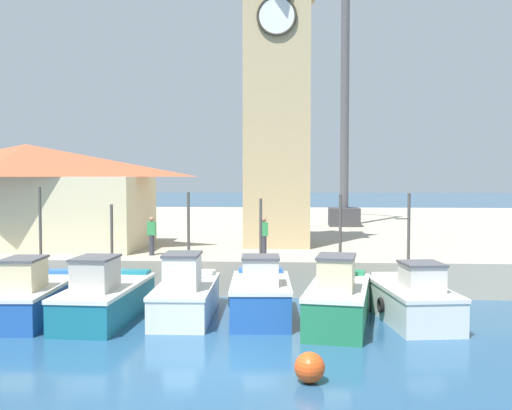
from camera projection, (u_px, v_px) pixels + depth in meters
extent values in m
plane|color=navy|center=(196.00, 370.00, 14.57)|extent=(300.00, 300.00, 0.00)
cube|color=#A89E89|center=(260.00, 231.00, 43.18)|extent=(120.00, 40.00, 1.39)
cube|color=#2356A8|center=(35.00, 303.00, 19.91)|extent=(2.03, 5.09, 1.01)
cube|color=#2356A8|center=(57.00, 273.00, 22.12)|extent=(1.51, 0.68, 0.24)
cube|color=silver|center=(34.00, 286.00, 19.88)|extent=(2.09, 5.15, 0.12)
cube|color=beige|center=(24.00, 275.00, 18.98)|extent=(1.13, 1.56, 0.94)
cube|color=#4C4C51|center=(24.00, 259.00, 18.96)|extent=(1.22, 1.64, 0.08)
cylinder|color=#4C4742|center=(40.00, 234.00, 20.42)|extent=(0.10, 0.10, 3.23)
torus|color=black|center=(9.00, 301.00, 20.16)|extent=(0.15, 0.53, 0.52)
cube|color=#196B7F|center=(106.00, 304.00, 19.72)|extent=(2.07, 5.18, 1.02)
cube|color=#196B7F|center=(128.00, 273.00, 21.98)|extent=(1.62, 0.66, 0.24)
cube|color=silver|center=(106.00, 287.00, 19.69)|extent=(2.13, 5.24, 0.12)
cube|color=#B2ADA3|center=(96.00, 275.00, 18.77)|extent=(1.18, 1.57, 0.98)
cube|color=#4C4C51|center=(95.00, 258.00, 18.75)|extent=(1.27, 1.66, 0.08)
cylinder|color=#4C4742|center=(112.00, 243.00, 20.26)|extent=(0.10, 0.10, 2.63)
torus|color=black|center=(79.00, 301.00, 20.07)|extent=(0.14, 0.52, 0.52)
cube|color=silver|center=(186.00, 302.00, 20.09)|extent=(1.92, 4.76, 0.99)
cube|color=silver|center=(195.00, 273.00, 22.16)|extent=(1.53, 0.65, 0.24)
cube|color=silver|center=(186.00, 286.00, 20.06)|extent=(1.98, 4.83, 0.12)
cube|color=silver|center=(182.00, 272.00, 19.21)|extent=(1.11, 1.45, 1.07)
cube|color=#4C4C51|center=(182.00, 254.00, 19.18)|extent=(1.19, 1.53, 0.08)
cylinder|color=#4C4742|center=(188.00, 237.00, 20.57)|extent=(0.10, 0.10, 3.07)
torus|color=black|center=(159.00, 300.00, 20.35)|extent=(0.14, 0.52, 0.52)
cube|color=#2356A8|center=(261.00, 301.00, 19.77)|extent=(2.07, 4.13, 1.15)
cube|color=#2356A8|center=(261.00, 272.00, 21.49)|extent=(1.61, 0.68, 0.24)
cube|color=silver|center=(261.00, 283.00, 19.73)|extent=(2.14, 4.19, 0.12)
cube|color=beige|center=(261.00, 272.00, 19.01)|extent=(1.18, 1.27, 0.84)
cube|color=#4C4C51|center=(261.00, 257.00, 18.98)|extent=(1.26, 1.35, 0.08)
cylinder|color=#4C4742|center=(261.00, 238.00, 20.17)|extent=(0.10, 0.10, 2.70)
torus|color=black|center=(230.00, 300.00, 19.98)|extent=(0.15, 0.53, 0.52)
cube|color=#237A4C|center=(338.00, 307.00, 18.96)|extent=(2.46, 5.05, 1.16)
cube|color=#237A4C|center=(343.00, 274.00, 21.04)|extent=(1.54, 0.82, 0.24)
cube|color=silver|center=(338.00, 287.00, 18.92)|extent=(2.53, 5.12, 0.12)
cube|color=beige|center=(336.00, 274.00, 18.07)|extent=(1.25, 1.60, 0.98)
cube|color=#4C4C51|center=(336.00, 257.00, 18.05)|extent=(1.34, 1.69, 0.08)
cylinder|color=#4C4742|center=(340.00, 238.00, 19.44)|extent=(0.10, 0.10, 2.85)
torus|color=black|center=(310.00, 304.00, 19.40)|extent=(0.20, 0.53, 0.52)
cube|color=silver|center=(413.00, 306.00, 19.30)|extent=(2.45, 4.44, 1.05)
cube|color=silver|center=(395.00, 277.00, 21.12)|extent=(1.66, 0.82, 0.24)
cube|color=silver|center=(413.00, 288.00, 19.27)|extent=(2.51, 4.51, 0.12)
cube|color=beige|center=(422.00, 278.00, 18.52)|extent=(1.29, 1.41, 0.81)
cube|color=#4C4C51|center=(422.00, 264.00, 18.49)|extent=(1.38, 1.50, 0.08)
cylinder|color=#4C4742|center=(409.00, 239.00, 19.72)|extent=(0.10, 0.10, 3.00)
torus|color=black|center=(381.00, 305.00, 19.43)|extent=(0.19, 0.53, 0.52)
cube|color=tan|center=(277.00, 121.00, 28.35)|extent=(3.06, 3.06, 11.87)
cylinder|color=white|center=(277.00, 16.00, 26.55)|extent=(1.68, 0.12, 1.68)
torus|color=#332D23|center=(277.00, 16.00, 26.51)|extent=(1.80, 0.12, 1.80)
cube|color=beige|center=(27.00, 212.00, 27.92)|extent=(10.99, 5.44, 3.29)
pyramid|color=#B25133|center=(26.00, 160.00, 27.80)|extent=(11.39, 5.84, 1.50)
cube|color=#353539|center=(344.00, 217.00, 39.68)|extent=(2.00, 2.00, 1.20)
cylinder|color=#4C4C51|center=(345.00, 59.00, 39.17)|extent=(0.56, 0.56, 19.57)
sphere|color=#E54C19|center=(310.00, 367.00, 13.65)|extent=(0.71, 0.71, 0.71)
cylinder|color=#33333D|center=(152.00, 245.00, 25.05)|extent=(0.22, 0.22, 0.85)
cube|color=#338C4C|center=(152.00, 228.00, 25.02)|extent=(0.34, 0.22, 0.56)
sphere|color=#9E7051|center=(152.00, 219.00, 25.00)|extent=(0.20, 0.20, 0.20)
cylinder|color=#33333D|center=(264.00, 246.00, 24.72)|extent=(0.22, 0.22, 0.85)
cube|color=#338C4C|center=(264.00, 229.00, 24.68)|extent=(0.34, 0.22, 0.56)
sphere|color=#9E7051|center=(264.00, 220.00, 24.66)|extent=(0.20, 0.20, 0.20)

